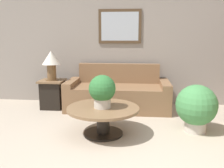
# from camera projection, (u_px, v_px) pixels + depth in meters

# --- Properties ---
(wall_back) EXTENTS (7.16, 0.09, 2.60)m
(wall_back) POSITION_uv_depth(u_px,v_px,m) (140.00, 44.00, 5.41)
(wall_back) COLOR gray
(wall_back) RESTS_ON ground_plane
(couch_main) EXTENTS (2.08, 0.90, 0.90)m
(couch_main) POSITION_uv_depth(u_px,v_px,m) (118.00, 94.00, 5.13)
(couch_main) COLOR brown
(couch_main) RESTS_ON ground_plane
(coffee_table) EXTENTS (1.10, 1.10, 0.43)m
(coffee_table) POSITION_uv_depth(u_px,v_px,m) (103.00, 115.00, 3.79)
(coffee_table) COLOR black
(coffee_table) RESTS_ON ground_plane
(side_table) EXTENTS (0.50, 0.50, 0.59)m
(side_table) POSITION_uv_depth(u_px,v_px,m) (53.00, 94.00, 5.19)
(side_table) COLOR black
(side_table) RESTS_ON ground_plane
(table_lamp) EXTENTS (0.37, 0.37, 0.60)m
(table_lamp) POSITION_uv_depth(u_px,v_px,m) (51.00, 61.00, 5.06)
(table_lamp) COLOR brown
(table_lamp) RESTS_ON side_table
(potted_plant_on_table) EXTENTS (0.40, 0.40, 0.50)m
(potted_plant_on_table) POSITION_uv_depth(u_px,v_px,m) (102.00, 90.00, 3.69)
(potted_plant_on_table) COLOR beige
(potted_plant_on_table) RESTS_ON coffee_table
(potted_plant_floor) EXTENTS (0.64, 0.64, 0.75)m
(potted_plant_floor) POSITION_uv_depth(u_px,v_px,m) (196.00, 107.00, 3.89)
(potted_plant_floor) COLOR beige
(potted_plant_floor) RESTS_ON ground_plane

